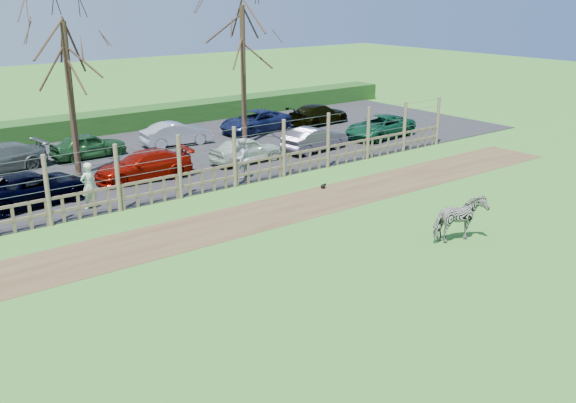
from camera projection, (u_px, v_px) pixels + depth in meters
ground at (313, 265)px, 18.82m from camera, size 120.00×120.00×0.00m
dirt_strip at (230, 223)px, 22.21m from camera, size 34.00×2.80×0.01m
asphalt at (114, 164)px, 29.74m from camera, size 44.00×13.00×0.04m
hedge at (61, 128)px, 34.84m from camera, size 46.00×2.00×1.10m
fence at (180, 178)px, 24.60m from camera, size 30.16×0.16×2.50m
tree_mid at (67, 62)px, 26.31m from camera, size 4.80×4.80×6.83m
tree_right at (243, 42)px, 31.78m from camera, size 4.80×4.80×7.35m
zebra at (460, 219)px, 20.35m from camera, size 1.88×1.11×1.49m
visitor_a at (89, 186)px, 23.33m from camera, size 0.72×0.58×1.72m
visitor_b at (241, 158)px, 27.12m from camera, size 0.98×0.85×1.72m
crow at (323, 186)px, 26.02m from camera, size 0.26×0.19×0.21m
car_2 at (33, 188)px, 23.96m from camera, size 4.53×2.50×1.20m
car_3 at (144, 166)px, 27.02m from camera, size 4.27×2.03×1.20m
car_4 at (246, 150)px, 29.70m from camera, size 3.59×1.58×1.20m
car_5 at (315, 139)px, 31.83m from camera, size 3.77×1.73×1.20m
car_6 at (380, 127)px, 34.76m from camera, size 4.52×2.48×1.20m
car_10 at (89, 146)px, 30.50m from camera, size 3.60×1.62×1.20m
car_11 at (177, 134)px, 33.03m from camera, size 3.74×1.60×1.20m
car_12 at (255, 121)px, 36.15m from camera, size 4.51×2.46×1.20m
car_13 at (319, 114)px, 38.23m from camera, size 4.30×2.15×1.20m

